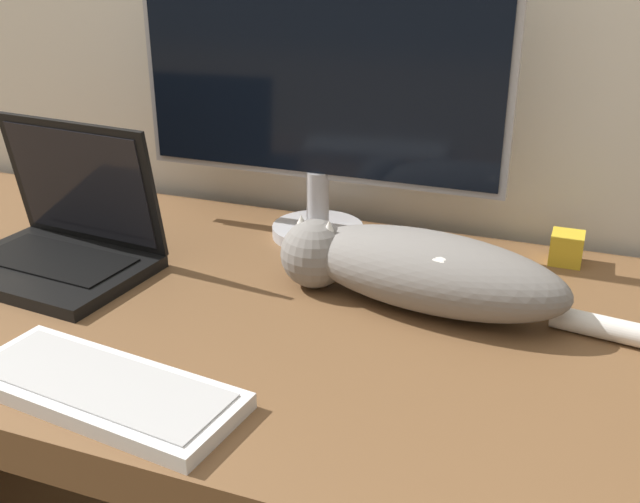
# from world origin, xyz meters

# --- Properties ---
(desk) EXTENTS (1.70, 0.76, 0.75)m
(desk) POSITION_xyz_m (0.00, 0.38, 0.61)
(desk) COLOR brown
(desk) RESTS_ON ground_plane
(monitor) EXTENTS (0.65, 0.16, 0.53)m
(monitor) POSITION_xyz_m (0.05, 0.66, 1.05)
(monitor) COLOR #B2B2B7
(monitor) RESTS_ON desk
(laptop) EXTENTS (0.32, 0.25, 0.23)m
(laptop) POSITION_xyz_m (-0.29, 0.38, 0.80)
(laptop) COLOR black
(laptop) RESTS_ON desk
(external_keyboard) EXTENTS (0.36, 0.17, 0.02)m
(external_keyboard) POSITION_xyz_m (-0.01, 0.09, 0.76)
(external_keyboard) COLOR white
(external_keyboard) RESTS_ON desk
(cat) EXTENTS (0.62, 0.21, 0.11)m
(cat) POSITION_xyz_m (0.28, 0.46, 0.81)
(cat) COLOR gray
(cat) RESTS_ON desk
(small_toy) EXTENTS (0.05, 0.05, 0.05)m
(small_toy) POSITION_xyz_m (0.47, 0.69, 0.78)
(small_toy) COLOR gold
(small_toy) RESTS_ON desk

